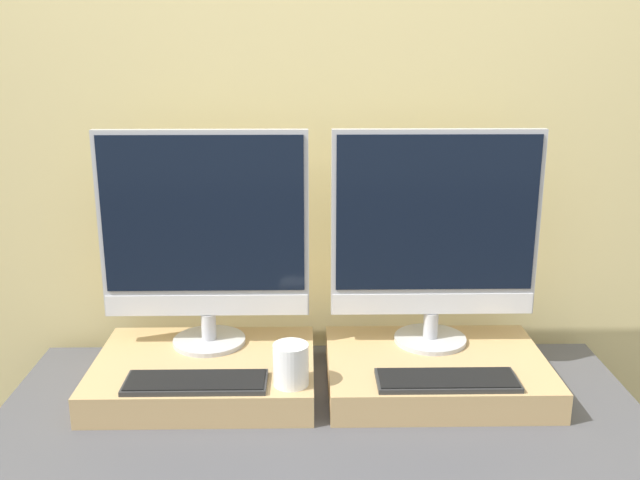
# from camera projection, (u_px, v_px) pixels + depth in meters

# --- Properties ---
(wall_back) EXTENTS (8.00, 0.04, 2.60)m
(wall_back) POSITION_uv_depth(u_px,v_px,m) (319.00, 173.00, 2.03)
(wall_back) COLOR #DBC684
(wall_back) RESTS_ON ground_plane
(workbench) EXTENTS (1.58, 0.69, 0.80)m
(workbench) POSITION_uv_depth(u_px,v_px,m) (321.00, 435.00, 1.80)
(workbench) COLOR #47474C
(workbench) RESTS_ON ground_plane
(wooden_riser_left) EXTENTS (0.56, 0.42, 0.08)m
(wooden_riser_left) POSITION_uv_depth(u_px,v_px,m) (205.00, 373.00, 1.84)
(wooden_riser_left) COLOR tan
(wooden_riser_left) RESTS_ON workbench
(monitor_left) EXTENTS (0.54, 0.20, 0.58)m
(monitor_left) POSITION_uv_depth(u_px,v_px,m) (204.00, 234.00, 1.84)
(monitor_left) COLOR #B2B2B7
(monitor_left) RESTS_ON wooden_riser_left
(keyboard_left) EXTENTS (0.34, 0.12, 0.01)m
(keyboard_left) POSITION_uv_depth(u_px,v_px,m) (196.00, 382.00, 1.69)
(keyboard_left) COLOR #2D2D2D
(keyboard_left) RESTS_ON wooden_riser_left
(mug) EXTENTS (0.08, 0.08, 0.10)m
(mug) POSITION_uv_depth(u_px,v_px,m) (291.00, 365.00, 1.69)
(mug) COLOR white
(mug) RESTS_ON wooden_riser_left
(wooden_riser_right) EXTENTS (0.56, 0.42, 0.08)m
(wooden_riser_right) POSITION_uv_depth(u_px,v_px,m) (436.00, 371.00, 1.85)
(wooden_riser_right) COLOR tan
(wooden_riser_right) RESTS_ON workbench
(monitor_right) EXTENTS (0.54, 0.20, 0.58)m
(monitor_right) POSITION_uv_depth(u_px,v_px,m) (435.00, 233.00, 1.85)
(monitor_right) COLOR #B2B2B7
(monitor_right) RESTS_ON wooden_riser_right
(keyboard_right) EXTENTS (0.34, 0.12, 0.01)m
(keyboard_right) POSITION_uv_depth(u_px,v_px,m) (447.00, 380.00, 1.70)
(keyboard_right) COLOR #2D2D2D
(keyboard_right) RESTS_ON wooden_riser_right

